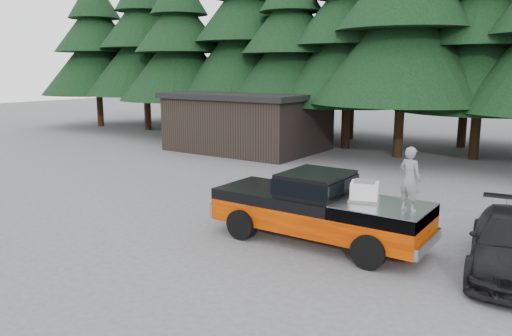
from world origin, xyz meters
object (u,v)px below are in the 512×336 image
Objects in this scene: pickup_truck at (318,218)px; utility_building at (248,121)px; man_on_bed at (410,179)px; air_compressor at (364,192)px.

pickup_truck is 0.71× the size of utility_building.
man_on_bed is at bearing -42.21° from utility_building.
man_on_bed is at bearing -3.63° from pickup_truck.
utility_building is at bearing 132.27° from pickup_truck.
utility_building reaches higher than pickup_truck.
utility_building is (-13.18, 11.95, -0.43)m from man_on_bed.
utility_building is at bearing 117.99° from air_compressor.
man_on_bed is (1.21, -0.23, 0.54)m from air_compressor.
air_compressor is 0.44× the size of man_on_bed.
utility_building is (-10.72, 11.79, 1.00)m from pickup_truck.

